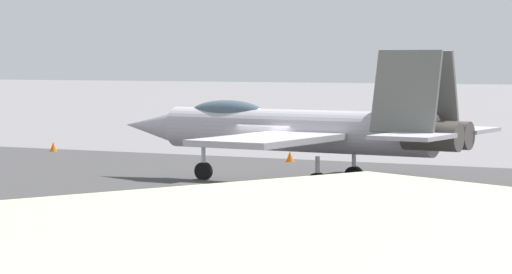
# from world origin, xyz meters

# --- Properties ---
(ground_plane) EXTENTS (400.00, 400.00, 0.00)m
(ground_plane) POSITION_xyz_m (0.00, 0.00, 0.00)
(ground_plane) COLOR slate
(runway_strip) EXTENTS (240.00, 26.00, 0.02)m
(runway_strip) POSITION_xyz_m (-0.02, 0.00, 0.01)
(runway_strip) COLOR #3D3C3C
(runway_strip) RESTS_ON ground
(fighter_jet) EXTENTS (16.33, 14.60, 5.53)m
(fighter_jet) POSITION_xyz_m (-1.36, -1.52, 2.34)
(fighter_jet) COLOR #A8A3AC
(fighter_jet) RESTS_ON ground
(marker_cone_mid) EXTENTS (0.44, 0.44, 0.55)m
(marker_cone_mid) POSITION_xyz_m (3.91, -11.52, 0.28)
(marker_cone_mid) COLOR orange
(marker_cone_mid) RESTS_ON ground
(marker_cone_far) EXTENTS (0.44, 0.44, 0.55)m
(marker_cone_far) POSITION_xyz_m (18.64, -11.52, 0.28)
(marker_cone_far) COLOR orange
(marker_cone_far) RESTS_ON ground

